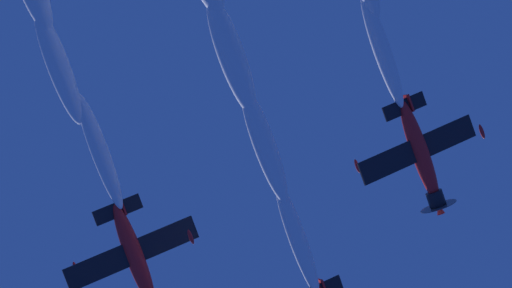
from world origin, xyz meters
TOP-DOWN VIEW (x-y plane):
  - airplane_left_wingman at (-4.34, -8.49)m, footprint 7.61×7.66m
  - airplane_right_wingman at (10.01, 5.21)m, footprint 7.55×7.66m

SIDE VIEW (x-z plane):
  - airplane_left_wingman at x=-4.34m, z-range 74.01..77.76m
  - airplane_right_wingman at x=10.01m, z-range 75.89..80.15m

